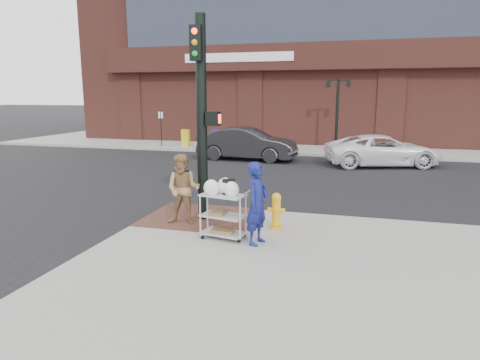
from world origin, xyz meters
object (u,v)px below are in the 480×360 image
(traffic_signal_pole, at_px, (202,113))
(minivan_white, at_px, (382,150))
(woman_blue, at_px, (257,203))
(utility_cart, at_px, (223,211))
(lamp_post, at_px, (337,106))
(fire_hydrant, at_px, (276,210))
(pedestrian_tan, at_px, (183,189))
(sedan_dark, at_px, (247,144))

(traffic_signal_pole, relative_size, minivan_white, 0.96)
(woman_blue, bearing_deg, minivan_white, 0.38)
(woman_blue, distance_m, utility_cart, 0.86)
(lamp_post, distance_m, traffic_signal_pole, 15.43)
(woman_blue, bearing_deg, lamp_post, 11.94)
(woman_blue, distance_m, fire_hydrant, 1.22)
(traffic_signal_pole, height_order, utility_cart, traffic_signal_pole)
(traffic_signal_pole, bearing_deg, pedestrian_tan, -121.52)
(traffic_signal_pole, xyz_separation_m, sedan_dark, (-1.71, 11.05, -2.01))
(pedestrian_tan, distance_m, utility_cart, 1.50)
(woman_blue, bearing_deg, sedan_dark, 29.92)
(fire_hydrant, bearing_deg, woman_blue, -99.96)
(woman_blue, relative_size, sedan_dark, 0.35)
(pedestrian_tan, bearing_deg, traffic_signal_pole, 51.93)
(lamp_post, relative_size, woman_blue, 2.26)
(utility_cart, bearing_deg, lamp_post, 84.67)
(woman_blue, bearing_deg, fire_hydrant, 4.51)
(sedan_dark, bearing_deg, traffic_signal_pole, -167.35)
(lamp_post, bearing_deg, woman_blue, -92.53)
(minivan_white, bearing_deg, pedestrian_tan, 139.26)
(sedan_dark, bearing_deg, fire_hydrant, -158.36)
(lamp_post, relative_size, sedan_dark, 0.80)
(traffic_signal_pole, relative_size, utility_cart, 3.73)
(woman_blue, distance_m, sedan_dark, 12.96)
(sedan_dark, height_order, minivan_white, sedan_dark)
(lamp_post, distance_m, sedan_dark, 6.18)
(sedan_dark, bearing_deg, minivan_white, -87.53)
(traffic_signal_pole, height_order, pedestrian_tan, traffic_signal_pole)
(woman_blue, xyz_separation_m, sedan_dark, (-3.45, 12.49, -0.21))
(fire_hydrant, bearing_deg, minivan_white, 75.51)
(minivan_white, bearing_deg, fire_hydrant, 149.08)
(utility_cart, bearing_deg, traffic_signal_pole, 125.94)
(utility_cart, bearing_deg, sedan_dark, 102.11)
(minivan_white, xyz_separation_m, fire_hydrant, (-2.90, -11.21, -0.13))
(utility_cart, bearing_deg, minivan_white, 72.25)
(utility_cart, xyz_separation_m, fire_hydrant, (1.00, 0.97, -0.16))
(pedestrian_tan, bearing_deg, fire_hydrant, -1.26)
(lamp_post, distance_m, pedestrian_tan, 16.08)
(utility_cart, bearing_deg, fire_hydrant, 44.23)
(traffic_signal_pole, bearing_deg, lamp_post, 80.76)
(traffic_signal_pole, distance_m, minivan_white, 12.10)
(woman_blue, height_order, sedan_dark, woman_blue)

